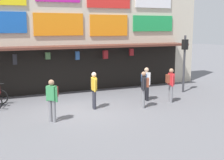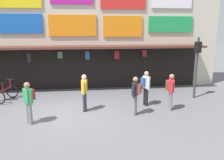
# 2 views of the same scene
# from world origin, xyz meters

# --- Properties ---
(ground_plane) EXTENTS (80.00, 80.00, 0.00)m
(ground_plane) POSITION_xyz_m (0.00, 0.00, 0.00)
(ground_plane) COLOR slate
(shopfront) EXTENTS (18.00, 2.60, 8.00)m
(shopfront) POSITION_xyz_m (0.00, 4.57, 3.96)
(shopfront) COLOR beige
(shopfront) RESTS_ON ground
(traffic_light_far) EXTENTS (0.32, 0.35, 3.20)m
(traffic_light_far) POSITION_xyz_m (6.43, 1.36, 2.14)
(traffic_light_far) COLOR #38383D
(traffic_light_far) RESTS_ON ground
(pedestrian_in_white) EXTENTS (0.42, 0.52, 1.68)m
(pedestrian_in_white) POSITION_xyz_m (3.50, 0.44, 0.98)
(pedestrian_in_white) COLOR black
(pedestrian_in_white) RESTS_ON ground
(pedestrian_in_yellow) EXTENTS (0.28, 0.52, 1.68)m
(pedestrian_in_yellow) POSITION_xyz_m (0.61, 0.02, 0.95)
(pedestrian_in_yellow) COLOR #2D2D38
(pedestrian_in_yellow) RESTS_ON ground
(pedestrian_in_green) EXTENTS (0.47, 0.47, 1.68)m
(pedestrian_in_green) POSITION_xyz_m (-1.52, -1.13, 0.98)
(pedestrian_in_green) COLOR gray
(pedestrian_in_green) RESTS_ON ground
(pedestrian_in_blue) EXTENTS (0.46, 0.48, 1.68)m
(pedestrian_in_blue) POSITION_xyz_m (2.77, -0.69, 0.98)
(pedestrian_in_blue) COLOR gray
(pedestrian_in_blue) RESTS_ON ground
(pedestrian_in_red) EXTENTS (0.42, 0.52, 1.68)m
(pedestrian_in_red) POSITION_xyz_m (4.44, -0.31, 0.98)
(pedestrian_in_red) COLOR gray
(pedestrian_in_red) RESTS_ON ground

